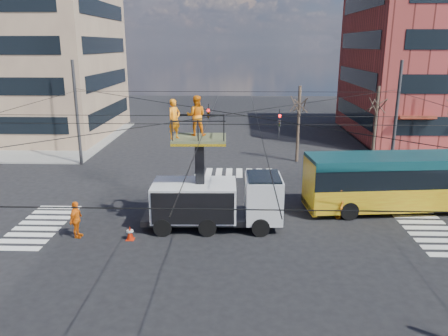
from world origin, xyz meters
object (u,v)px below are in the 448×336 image
Objects in this scene: city_bus at (423,180)px; flagger at (338,201)px; traffic_cone at (130,233)px; worker_ground at (76,220)px; utility_truck at (216,187)px.

city_bus reaches higher than flagger.
traffic_cone is at bearing -169.92° from city_bus.
worker_ground is at bearing -82.95° from flagger.
flagger is at bearing 16.10° from traffic_cone.
worker_ground is at bearing 175.94° from traffic_cone.
utility_truck reaches higher than city_bus.
utility_truck is at bearing -83.82° from flagger.
traffic_cone is 2.71m from worker_ground.
worker_ground reaches higher than traffic_cone.
flagger is (13.21, 2.86, 0.04)m from worker_ground.
city_bus is (11.50, 2.79, -0.42)m from utility_truck.
traffic_cone is 11.02m from flagger.
utility_truck reaches higher than flagger.
traffic_cone is 0.38× the size of worker_ground.
worker_ground is (-6.68, -1.55, -1.23)m from utility_truck.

